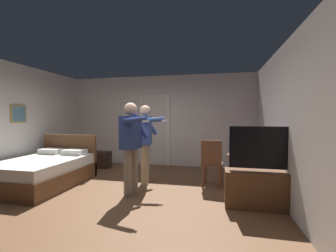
{
  "coord_description": "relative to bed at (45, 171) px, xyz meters",
  "views": [
    {
      "loc": [
        1.72,
        -3.84,
        1.47
      ],
      "look_at": [
        0.77,
        0.5,
        1.29
      ],
      "focal_mm": 23.97,
      "sensor_mm": 36.0,
      "label": 1
    }
  ],
  "objects": [
    {
      "name": "ground_plane",
      "position": [
        1.92,
        -0.29,
        -0.3
      ],
      "size": [
        6.16,
        6.16,
        0.0
      ],
      "primitive_type": "plane",
      "color": "brown"
    },
    {
      "name": "wall_back",
      "position": [
        1.92,
        2.51,
        1.05
      ],
      "size": [
        5.84,
        0.12,
        2.7
      ],
      "primitive_type": "cube",
      "color": "silver",
      "rests_on": "ground_plane"
    },
    {
      "name": "wall_right",
      "position": [
        4.78,
        -0.29,
        1.05
      ],
      "size": [
        0.12,
        5.71,
        2.7
      ],
      "primitive_type": "cube",
      "color": "silver",
      "rests_on": "ground_plane"
    },
    {
      "name": "doorway_frame",
      "position": [
        1.79,
        2.43,
        0.92
      ],
      "size": [
        0.93,
        0.08,
        2.13
      ],
      "color": "white",
      "rests_on": "ground_plane"
    },
    {
      "name": "bed",
      "position": [
        0.0,
        0.0,
        0.0
      ],
      "size": [
        1.45,
        1.95,
        1.02
      ],
      "color": "brown",
      "rests_on": "ground_plane"
    },
    {
      "name": "tv_flatscreen",
      "position": [
        4.42,
        -0.31,
        0.08
      ],
      "size": [
        1.29,
        0.4,
        1.32
      ],
      "color": "brown",
      "rests_on": "ground_plane"
    },
    {
      "name": "side_table",
      "position": [
        4.12,
        0.63,
        0.16
      ],
      "size": [
        0.57,
        0.57,
        0.7
      ],
      "color": "brown",
      "rests_on": "ground_plane"
    },
    {
      "name": "laptop",
      "position": [
        4.09,
        0.59,
        0.45
      ],
      "size": [
        0.33,
        0.34,
        0.16
      ],
      "color": "black",
      "rests_on": "side_table"
    },
    {
      "name": "bottle_on_table",
      "position": [
        4.26,
        0.55,
        0.51
      ],
      "size": [
        0.06,
        0.06,
        0.28
      ],
      "color": "#235122",
      "rests_on": "side_table"
    },
    {
      "name": "wooden_chair",
      "position": [
        3.54,
        0.6,
        0.24
      ],
      "size": [
        0.47,
        0.47,
        0.99
      ],
      "color": "brown",
      "rests_on": "ground_plane"
    },
    {
      "name": "person_blue_shirt",
      "position": [
        2.07,
        -0.17,
        0.7
      ],
      "size": [
        0.62,
        0.63,
        1.74
      ],
      "color": "gray",
      "rests_on": "ground_plane"
    },
    {
      "name": "person_striped_shirt",
      "position": [
        2.1,
        0.6,
        0.71
      ],
      "size": [
        0.72,
        0.65,
        1.72
      ],
      "color": "tan",
      "rests_on": "ground_plane"
    },
    {
      "name": "suitcase_dark",
      "position": [
        0.4,
        1.72,
        -0.07
      ],
      "size": [
        0.51,
        0.33,
        0.47
      ],
      "primitive_type": "cube",
      "rotation": [
        0.0,
        0.0,
        0.03
      ],
      "color": "black",
      "rests_on": "ground_plane"
    }
  ]
}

